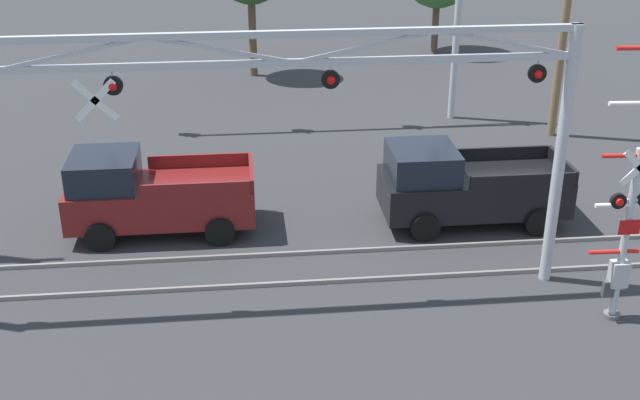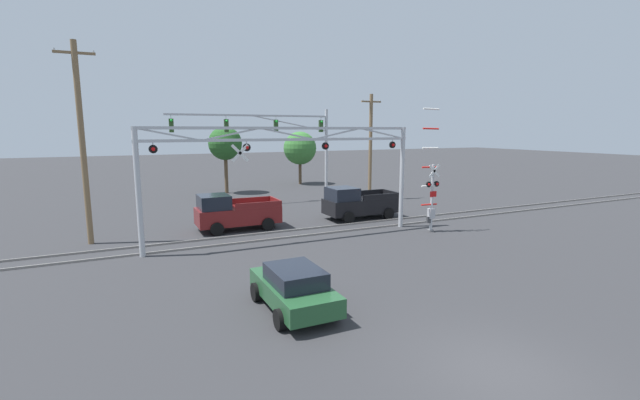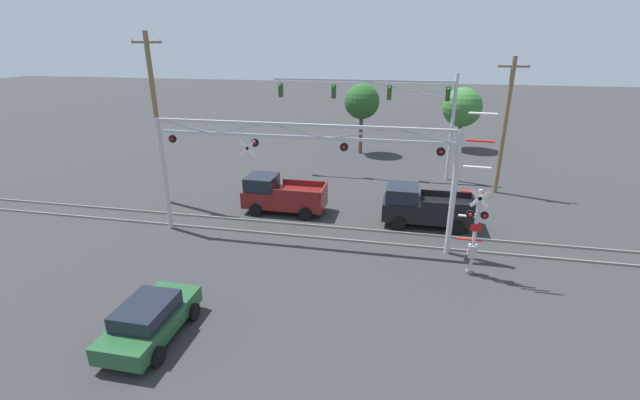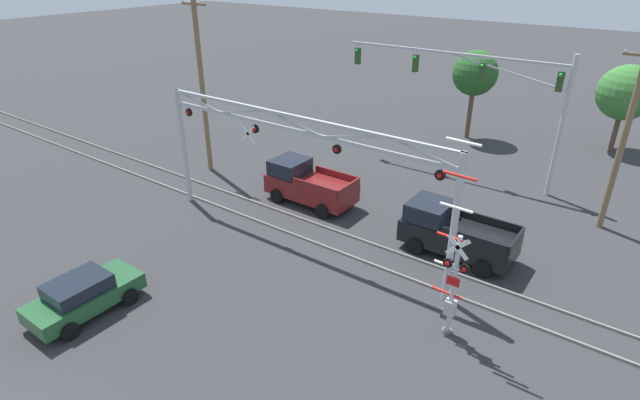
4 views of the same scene
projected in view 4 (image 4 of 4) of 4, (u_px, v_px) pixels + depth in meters
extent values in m
cube|color=gray|center=(300.00, 237.00, 22.84)|extent=(80.00, 0.08, 0.10)
cube|color=gray|center=(319.00, 225.00, 23.88)|extent=(80.00, 0.08, 0.10)
cylinder|color=#B7BABF|center=(184.00, 147.00, 25.12)|extent=(0.26, 0.26, 5.89)
cylinder|color=#B7BABF|center=(454.00, 230.00, 17.59)|extent=(0.26, 0.26, 5.89)
cube|color=#B7BABF|center=(294.00, 130.00, 20.33)|extent=(14.58, 0.14, 0.14)
cube|color=#B7BABF|center=(293.00, 116.00, 20.08)|extent=(14.58, 0.14, 0.14)
cube|color=#B7BABF|center=(198.00, 101.00, 23.22)|extent=(2.88, 0.08, 0.66)
cube|color=#B7BABF|center=(242.00, 112.00, 21.71)|extent=(2.88, 0.08, 0.66)
cube|color=#B7BABF|center=(293.00, 123.00, 20.21)|extent=(2.88, 0.08, 0.66)
cube|color=#B7BABF|center=(353.00, 137.00, 18.70)|extent=(2.88, 0.08, 0.66)
cube|color=#B7BABF|center=(423.00, 153.00, 17.19)|extent=(2.88, 0.08, 0.66)
cylinder|color=black|center=(189.00, 112.00, 23.88)|extent=(0.38, 0.10, 0.38)
sphere|color=red|center=(188.00, 113.00, 23.83)|extent=(0.18, 0.18, 0.18)
cylinder|color=#B7BABF|center=(188.00, 107.00, 23.77)|extent=(0.04, 0.04, 0.10)
cylinder|color=black|center=(255.00, 129.00, 21.62)|extent=(0.38, 0.10, 0.38)
sphere|color=red|center=(254.00, 129.00, 21.57)|extent=(0.18, 0.18, 0.18)
cylinder|color=#B7BABF|center=(255.00, 124.00, 21.51)|extent=(0.04, 0.04, 0.10)
cylinder|color=black|center=(337.00, 149.00, 19.37)|extent=(0.38, 0.10, 0.38)
sphere|color=red|center=(336.00, 150.00, 19.32)|extent=(0.18, 0.18, 0.18)
cylinder|color=#B7BABF|center=(337.00, 143.00, 19.26)|extent=(0.04, 0.04, 0.10)
cylinder|color=black|center=(440.00, 175.00, 17.11)|extent=(0.38, 0.10, 0.38)
sphere|color=red|center=(439.00, 176.00, 17.06)|extent=(0.18, 0.18, 0.18)
cylinder|color=#B7BABF|center=(441.00, 169.00, 17.01)|extent=(0.04, 0.04, 0.10)
cube|color=white|center=(248.00, 134.00, 21.85)|extent=(0.88, 0.03, 0.88)
cube|color=white|center=(248.00, 134.00, 21.85)|extent=(0.88, 0.03, 0.88)
cylinder|color=black|center=(248.00, 134.00, 21.84)|extent=(0.04, 0.04, 0.02)
cylinder|color=#B7BABF|center=(453.00, 286.00, 16.34)|extent=(0.16, 0.16, 3.83)
cylinder|color=#59595B|center=(447.00, 331.00, 17.17)|extent=(0.35, 0.35, 0.10)
cube|color=white|center=(458.00, 247.00, 15.57)|extent=(0.78, 0.03, 0.78)
cube|color=white|center=(458.00, 247.00, 15.57)|extent=(0.78, 0.03, 0.78)
cylinder|color=black|center=(457.00, 248.00, 15.55)|extent=(0.04, 0.04, 0.02)
cylinder|color=black|center=(448.00, 263.00, 16.13)|extent=(0.32, 0.09, 0.32)
sphere|color=red|center=(447.00, 264.00, 16.09)|extent=(0.16, 0.16, 0.16)
cylinder|color=black|center=(465.00, 269.00, 15.84)|extent=(0.32, 0.09, 0.32)
sphere|color=red|center=(464.00, 269.00, 15.79)|extent=(0.16, 0.16, 0.16)
cube|color=#B7BABF|center=(456.00, 266.00, 15.98)|extent=(0.64, 0.06, 0.06)
cube|color=red|center=(453.00, 281.00, 16.15)|extent=(0.44, 0.02, 0.32)
cube|color=#B2B2B7|center=(450.00, 307.00, 16.73)|extent=(0.36, 0.28, 0.56)
cylinder|color=red|center=(447.00, 293.00, 16.59)|extent=(1.06, 0.09, 0.11)
cylinder|color=white|center=(450.00, 266.00, 16.14)|extent=(1.06, 0.09, 0.11)
cylinder|color=red|center=(453.00, 238.00, 15.68)|extent=(1.06, 0.09, 0.11)
cylinder|color=white|center=(456.00, 208.00, 15.22)|extent=(1.06, 0.09, 0.11)
cylinder|color=red|center=(460.00, 176.00, 14.76)|extent=(1.06, 0.09, 0.11)
cylinder|color=white|center=(464.00, 142.00, 14.31)|extent=(1.06, 0.09, 0.11)
cube|color=#3F3F42|center=(444.00, 314.00, 16.97)|extent=(0.24, 0.12, 0.36)
cylinder|color=#B7BABF|center=(561.00, 129.00, 25.35)|extent=(0.24, 0.24, 7.42)
cube|color=#B7BABF|center=(449.00, 53.00, 27.32)|extent=(12.75, 0.14, 0.14)
cube|color=#B7BABF|center=(506.00, 71.00, 25.91)|extent=(6.39, 0.08, 1.28)
cylinder|color=#B7BABF|center=(358.00, 45.00, 30.48)|extent=(0.04, 0.04, 0.30)
cube|color=#28471E|center=(358.00, 56.00, 30.76)|extent=(0.30, 0.26, 0.97)
sphere|color=green|center=(357.00, 50.00, 30.48)|extent=(0.18, 0.18, 0.18)
cylinder|color=#B7BABF|center=(417.00, 52.00, 28.42)|extent=(0.04, 0.04, 0.30)
cube|color=#28471E|center=(416.00, 63.00, 28.70)|extent=(0.30, 0.26, 0.97)
sphere|color=green|center=(415.00, 57.00, 28.42)|extent=(0.18, 0.18, 0.18)
cylinder|color=#B7BABF|center=(484.00, 60.00, 26.36)|extent=(0.04, 0.04, 0.30)
cube|color=#28471E|center=(482.00, 72.00, 26.64)|extent=(0.30, 0.26, 0.97)
sphere|color=green|center=(482.00, 66.00, 26.36)|extent=(0.18, 0.18, 0.18)
cylinder|color=#B7BABF|center=(563.00, 69.00, 24.30)|extent=(0.04, 0.04, 0.30)
cube|color=#28471E|center=(560.00, 82.00, 24.58)|extent=(0.30, 0.26, 0.97)
sphere|color=green|center=(561.00, 75.00, 24.30)|extent=(0.18, 0.18, 0.18)
cube|color=maroon|center=(311.00, 188.00, 25.76)|extent=(4.71, 2.02, 0.96)
cube|color=black|center=(290.00, 166.00, 26.09)|extent=(1.66, 1.86, 0.78)
cube|color=maroon|center=(314.00, 187.00, 24.27)|extent=(2.65, 0.08, 0.35)
cube|color=maroon|center=(337.00, 174.00, 25.68)|extent=(2.65, 0.08, 0.35)
cube|color=maroon|center=(349.00, 187.00, 24.26)|extent=(0.10, 1.94, 0.35)
cylinder|color=black|center=(277.00, 196.00, 26.00)|extent=(0.74, 0.24, 0.74)
cylinder|color=black|center=(301.00, 183.00, 27.48)|extent=(0.74, 0.24, 0.74)
cylinder|color=black|center=(322.00, 211.00, 24.46)|extent=(0.74, 0.24, 0.74)
cylinder|color=black|center=(345.00, 196.00, 25.94)|extent=(0.74, 0.24, 0.74)
cube|color=black|center=(458.00, 237.00, 21.29)|extent=(4.79, 2.02, 0.96)
cube|color=black|center=(430.00, 210.00, 21.64)|extent=(1.69, 1.86, 0.78)
cube|color=black|center=(473.00, 240.00, 19.80)|extent=(2.70, 0.08, 0.35)
cube|color=black|center=(490.00, 221.00, 21.20)|extent=(2.70, 0.08, 0.35)
cube|color=black|center=(517.00, 240.00, 19.76)|extent=(0.10, 1.94, 0.35)
cylinder|color=black|center=(415.00, 246.00, 21.54)|extent=(0.74, 0.24, 0.74)
cylinder|color=black|center=(435.00, 227.00, 23.02)|extent=(0.74, 0.24, 0.74)
cylinder|color=black|center=(482.00, 269.00, 19.98)|extent=(0.74, 0.24, 0.74)
cylinder|color=black|center=(499.00, 247.00, 21.46)|extent=(0.74, 0.24, 0.74)
cube|color=#23512D|center=(85.00, 297.00, 17.94)|extent=(1.76, 3.92, 0.60)
cube|color=black|center=(78.00, 286.00, 17.58)|extent=(1.49, 2.04, 0.52)
cylinder|color=black|center=(102.00, 280.00, 19.39)|extent=(0.24, 0.63, 0.63)
cylinder|color=black|center=(130.00, 296.00, 18.46)|extent=(0.24, 0.63, 0.63)
cylinder|color=black|center=(42.00, 311.00, 17.69)|extent=(0.24, 0.63, 0.63)
cylinder|color=black|center=(69.00, 331.00, 16.75)|extent=(0.24, 0.63, 0.63)
cylinder|color=brown|center=(202.00, 87.00, 27.97)|extent=(0.28, 0.28, 9.95)
cube|color=brown|center=(194.00, 4.00, 26.03)|extent=(1.80, 0.12, 0.12)
cylinder|color=silver|center=(183.00, 1.00, 26.42)|extent=(0.08, 0.08, 0.12)
cylinder|color=silver|center=(204.00, 3.00, 25.56)|extent=(0.08, 0.08, 0.12)
cylinder|color=brown|center=(623.00, 141.00, 21.94)|extent=(0.28, 0.28, 8.58)
cylinder|color=silver|center=(625.00, 51.00, 20.69)|extent=(0.08, 0.08, 0.12)
cylinder|color=brown|center=(470.00, 114.00, 34.60)|extent=(0.32, 0.32, 3.48)
sphere|color=#265623|center=(475.00, 73.00, 33.36)|extent=(3.01, 3.01, 3.01)
cylinder|color=brown|center=(615.00, 131.00, 32.62)|extent=(0.32, 0.32, 2.61)
sphere|color=#387533|center=(626.00, 93.00, 31.50)|extent=(3.48, 3.48, 3.48)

